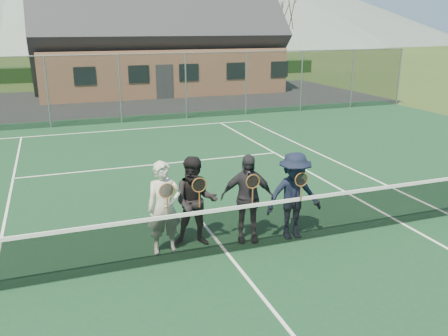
% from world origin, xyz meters
% --- Properties ---
extents(ground, '(220.00, 220.00, 0.00)m').
position_xyz_m(ground, '(0.00, 20.00, 0.00)').
color(ground, '#2D4217').
rests_on(ground, ground).
extents(court_surface, '(30.00, 30.00, 0.02)m').
position_xyz_m(court_surface, '(0.00, 0.00, 0.01)').
color(court_surface, '#14381E').
rests_on(court_surface, ground).
extents(tarmac_carpark, '(40.00, 12.00, 0.01)m').
position_xyz_m(tarmac_carpark, '(-4.00, 20.00, 0.01)').
color(tarmac_carpark, black).
rests_on(tarmac_carpark, ground).
extents(hedge_row, '(40.00, 1.20, 1.10)m').
position_xyz_m(hedge_row, '(0.00, 32.00, 0.55)').
color(hedge_row, black).
rests_on(hedge_row, ground).
extents(hill_east, '(90.00, 90.00, 14.00)m').
position_xyz_m(hill_east, '(55.00, 95.00, 7.00)').
color(hill_east, '#54655E').
rests_on(hill_east, ground).
extents(court_markings, '(11.03, 23.83, 0.01)m').
position_xyz_m(court_markings, '(0.00, 0.00, 0.02)').
color(court_markings, white).
rests_on(court_markings, court_surface).
extents(tennis_net, '(11.68, 0.08, 1.10)m').
position_xyz_m(tennis_net, '(0.00, 0.00, 0.54)').
color(tennis_net, slate).
rests_on(tennis_net, ground).
extents(perimeter_fence, '(30.07, 0.07, 3.02)m').
position_xyz_m(perimeter_fence, '(0.00, 13.50, 1.52)').
color(perimeter_fence, slate).
rests_on(perimeter_fence, ground).
extents(clubhouse, '(15.60, 8.20, 7.70)m').
position_xyz_m(clubhouse, '(4.00, 24.00, 3.99)').
color(clubhouse, '#9E6B4C').
rests_on(clubhouse, ground).
extents(tree_c, '(3.20, 3.20, 7.77)m').
position_xyz_m(tree_c, '(2.00, 33.00, 5.79)').
color(tree_c, '#361F13').
rests_on(tree_c, ground).
extents(tree_d, '(3.20, 3.20, 7.77)m').
position_xyz_m(tree_d, '(12.00, 33.00, 5.79)').
color(tree_d, '#3B2115').
rests_on(tree_d, ground).
extents(tree_e, '(3.20, 3.20, 7.77)m').
position_xyz_m(tree_e, '(18.00, 33.00, 5.79)').
color(tree_e, '#392514').
rests_on(tree_e, ground).
extents(player_a, '(0.66, 0.50, 1.80)m').
position_xyz_m(player_a, '(-1.08, 0.48, 0.92)').
color(player_a, beige).
rests_on(player_a, court_surface).
extents(player_b, '(1.04, 0.91, 1.80)m').
position_xyz_m(player_b, '(-0.44, 0.58, 0.92)').
color(player_b, black).
rests_on(player_b, court_surface).
extents(player_c, '(1.14, 0.73, 1.80)m').
position_xyz_m(player_c, '(0.58, 0.43, 0.92)').
color(player_c, '#26242A').
rests_on(player_c, court_surface).
extents(player_d, '(1.21, 0.76, 1.80)m').
position_xyz_m(player_d, '(1.51, 0.22, 0.92)').
color(player_d, black).
rests_on(player_d, court_surface).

